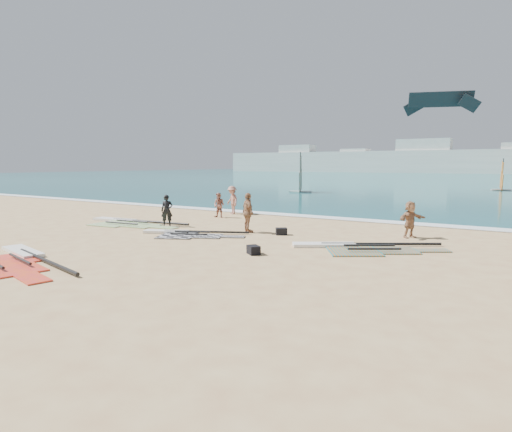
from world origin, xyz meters
The scene contains 18 objects.
ground centered at (0.00, 0.00, 0.00)m, with size 300.00×300.00×0.00m, color tan.
sea centered at (0.00, 132.00, 0.00)m, with size 300.00×240.00×0.06m, color #0D545E.
surf_line centered at (0.00, 12.30, 0.00)m, with size 300.00×1.20×0.04m, color white.
far_town centered at (-15.72, 150.00, 4.49)m, with size 160.00×8.00×12.00m.
rig_grey centered at (-2.09, 3.06, 0.05)m, with size 5.04×3.25×0.20m.
rig_green centered at (-7.42, 4.30, 0.05)m, with size 6.51×2.77×0.21m.
rig_orange centered at (5.76, 4.13, 0.05)m, with size 5.74×4.17×0.20m.
rig_red centered at (-3.27, -3.96, 0.05)m, with size 6.10×3.06×0.20m.
gear_bag_near centered at (1.72, 5.47, 0.16)m, with size 0.51×0.37×0.32m, color black.
gear_bag_far centered at (2.92, 1.18, 0.16)m, with size 0.53×0.37×0.32m, color black.
person_wetsuit centered at (-4.67, 4.66, 0.83)m, with size 0.61×0.40×1.66m, color black.
beachgoer_left centered at (-4.62, 9.12, 0.76)m, with size 0.73×0.57×1.51m, color #A26554.
beachgoer_mid centered at (-4.98, 11.01, 0.92)m, with size 1.19×0.68×1.84m, color #AF715F.
beachgoer_back centered at (0.03, 5.24, 0.95)m, with size 1.11×0.46×1.90m, color #A1714C.
beachgoer_right centered at (6.92, 7.83, 0.82)m, with size 1.52×0.48×1.64m, color #9F704D.
windsurfer_left centered at (-10.60, 32.46, 1.34)m, with size 2.65×2.95×4.66m.
windsurfer_centre centered at (8.72, 48.92, 1.19)m, with size 2.25×2.64×3.97m.
kitesurf_kite centered at (1.89, 45.00, 10.80)m, with size 8.36×3.49×2.73m.
Camera 1 is at (11.10, -11.68, 3.26)m, focal length 30.00 mm.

